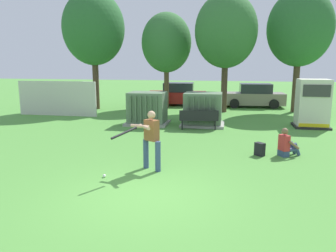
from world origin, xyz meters
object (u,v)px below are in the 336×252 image
generator_enclosure (312,104)px  sports_ball (104,176)px  park_bench (199,118)px  backpack (260,149)px  transformer_mid_west (203,110)px  batter (150,137)px  transformer_west (147,109)px  parked_car_left_of_center (253,96)px  seated_spectator (286,145)px  parked_car_leftmost (177,95)px

generator_enclosure → sports_ball: size_ratio=25.56×
park_bench → backpack: (2.43, -3.92, -0.32)m
transformer_mid_west → generator_enclosure: generator_enclosure is taller
batter → backpack: 3.98m
transformer_west → parked_car_left_of_center: size_ratio=0.49×
batter → transformer_west: bearing=104.8°
generator_enclosure → park_bench: bearing=-163.4°
transformer_west → park_bench: size_ratio=1.14×
transformer_west → batter: 7.17m
transformer_west → generator_enclosure: (7.92, 0.71, 0.35)m
transformer_mid_west → park_bench: (-0.10, -1.04, -0.25)m
seated_spectator → sports_ball: bearing=-149.2°
generator_enclosure → park_bench: generator_enclosure is taller
batter → backpack: batter is taller
transformer_west → sports_ball: size_ratio=23.33×
generator_enclosure → park_bench: (-5.26, -1.57, -0.60)m
sports_ball → parked_car_left_of_center: parked_car_left_of_center is taller
backpack → parked_car_leftmost: bearing=111.1°
transformer_mid_west → parked_car_left_of_center: (2.91, 7.50, -0.04)m
generator_enclosure → parked_car_left_of_center: generator_enclosure is taller
backpack → parked_car_left_of_center: parked_car_left_of_center is taller
sports_ball → parked_car_left_of_center: bearing=72.3°
seated_spectator → parked_car_left_of_center: parked_car_left_of_center is taller
transformer_west → parked_car_left_of_center: bearing=53.6°
transformer_mid_west → sports_ball: size_ratio=23.33×
transformer_west → park_bench: bearing=-17.9°
generator_enclosure → sports_ball: bearing=-130.3°
batter → seated_spectator: (4.12, 2.27, -0.60)m
generator_enclosure → seated_spectator: 5.77m
sports_ball → parked_car_leftmost: parked_car_leftmost is taller
transformer_west → sports_ball: (0.73, -7.77, -0.74)m
transformer_mid_west → seated_spectator: size_ratio=2.18×
generator_enclosure → parked_car_leftmost: (-7.63, 6.93, -0.38)m
transformer_mid_west → parked_car_left_of_center: same height
backpack → parked_car_left_of_center: size_ratio=0.10×
generator_enclosure → batter: 9.77m
backpack → generator_enclosure: bearing=62.7°
transformer_mid_west → park_bench: 1.08m
backpack → parked_car_leftmost: size_ratio=0.10×
generator_enclosure → sports_ball: (-7.19, -8.48, -1.09)m
generator_enclosure → parked_car_leftmost: 10.31m
transformer_west → seated_spectator: (5.95, -4.66, -0.41)m
seated_spectator → backpack: size_ratio=2.19×
batter → seated_spectator: size_ratio=1.81×
sports_ball → parked_car_leftmost: bearing=91.6°
seated_spectator → parked_car_left_of_center: size_ratio=0.23×
transformer_west → batter: bearing=-75.2°
seated_spectator → parked_car_leftmost: size_ratio=0.22×
batter → sports_ball: batter is taller
batter → sports_ball: size_ratio=19.33×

